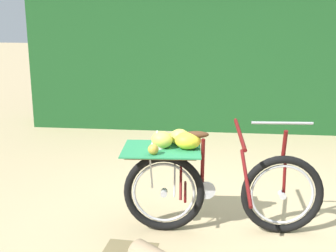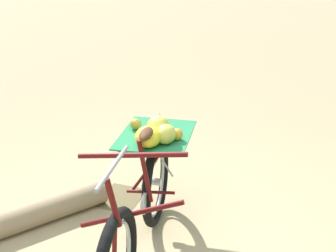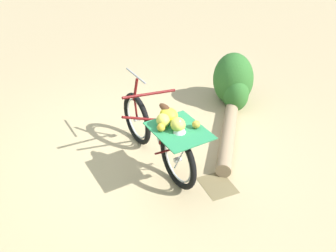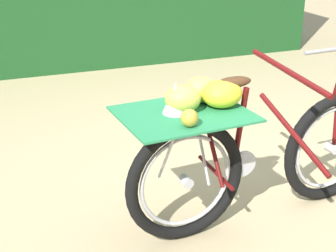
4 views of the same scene
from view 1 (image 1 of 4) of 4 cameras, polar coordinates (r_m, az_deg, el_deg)
The scene contains 4 objects.
ground_plane at distance 4.24m, azimuth 9.45°, elevation -12.53°, with size 60.00×60.00×0.00m, color tan.
foliage_hedge at distance 7.65m, azimuth 5.08°, elevation 8.97°, with size 6.08×0.90×2.45m, color #19471E.
bicycle at distance 3.87m, azimuth 5.63°, elevation -7.16°, with size 1.80×0.76×1.03m.
leaf_litter_patch at distance 3.74m, azimuth -5.13°, elevation -16.23°, with size 0.44×0.36×0.01m, color olive.
Camera 1 is at (0.00, 3.81, 1.88)m, focal length 46.00 mm.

